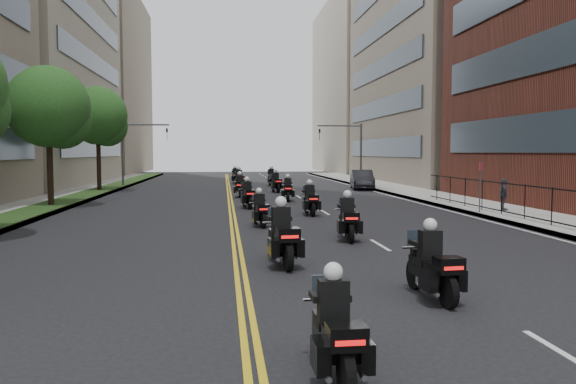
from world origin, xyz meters
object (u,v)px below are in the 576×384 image
at_px(motorcycle_3, 348,220).
at_px(motorcycle_9, 276,183).
at_px(motorcycle_4, 260,211).
at_px(motorcycle_10, 239,180).
at_px(motorcycle_8, 240,187).
at_px(motorcycle_5, 310,201).
at_px(motorcycle_7, 288,190).
at_px(motorcycle_12, 235,177).
at_px(motorcycle_6, 247,196).
at_px(motorcycle_0, 335,333).
at_px(motorcycle_1, 432,267).
at_px(motorcycle_11, 272,178).
at_px(motorcycle_2, 282,238).
at_px(pedestrian_c, 504,194).
at_px(parked_sedan, 362,180).

xyz_separation_m(motorcycle_3, motorcycle_9, (-0.32, 23.31, 0.01)).
height_order(motorcycle_4, motorcycle_10, motorcycle_10).
bearing_deg(motorcycle_8, motorcycle_5, -73.09).
xyz_separation_m(motorcycle_7, motorcycle_8, (-2.87, 3.43, 0.02)).
bearing_deg(motorcycle_7, motorcycle_12, 103.08).
distance_m(motorcycle_7, motorcycle_8, 4.47).
relative_size(motorcycle_4, motorcycle_6, 0.92).
height_order(motorcycle_0, motorcycle_1, motorcycle_1).
xyz_separation_m(motorcycle_6, motorcycle_8, (-0.19, 7.59, 0.01)).
distance_m(motorcycle_7, motorcycle_10, 11.77).
relative_size(motorcycle_0, motorcycle_11, 0.85).
height_order(motorcycle_2, motorcycle_9, motorcycle_2).
bearing_deg(motorcycle_11, motorcycle_1, -94.37).
relative_size(motorcycle_11, pedestrian_c, 1.56).
distance_m(motorcycle_12, pedestrian_c, 30.72).
relative_size(motorcycle_0, motorcycle_10, 0.83).
bearing_deg(parked_sedan, motorcycle_0, -95.59).
distance_m(motorcycle_0, motorcycle_11, 43.14).
xyz_separation_m(motorcycle_5, motorcycle_8, (-3.05, 11.27, 0.01)).
bearing_deg(motorcycle_6, motorcycle_0, -97.17).
relative_size(motorcycle_0, motorcycle_3, 0.90).
height_order(motorcycle_0, pedestrian_c, pedestrian_c).
height_order(motorcycle_0, motorcycle_8, motorcycle_8).
bearing_deg(motorcycle_8, motorcycle_7, -48.25).
bearing_deg(motorcycle_0, motorcycle_7, 83.98).
distance_m(motorcycle_1, parked_sedan, 34.57).
xyz_separation_m(motorcycle_9, pedestrian_c, (9.87, -15.87, 0.25)).
xyz_separation_m(motorcycle_9, parked_sedan, (7.33, 2.66, 0.10)).
height_order(motorcycle_1, motorcycle_11, motorcycle_11).
xyz_separation_m(motorcycle_3, motorcycle_7, (-0.29, 15.63, -0.02)).
bearing_deg(motorcycle_7, pedestrian_c, -34.84).
bearing_deg(motorcycle_7, motorcycle_5, -83.78).
relative_size(motorcycle_1, motorcycle_4, 1.07).
bearing_deg(motorcycle_2, motorcycle_10, 85.16).
xyz_separation_m(motorcycle_1, motorcycle_9, (-0.33, 31.19, 0.03)).
bearing_deg(motorcycle_11, motorcycle_2, -98.76).
bearing_deg(motorcycle_6, motorcycle_2, -96.66).
bearing_deg(motorcycle_1, motorcycle_6, 94.65).
bearing_deg(parked_sedan, motorcycle_7, -116.22).
height_order(motorcycle_0, parked_sedan, parked_sedan).
bearing_deg(motorcycle_12, motorcycle_0, -95.27).
bearing_deg(motorcycle_4, motorcycle_1, -84.23).
bearing_deg(motorcycle_11, motorcycle_10, -129.40).
height_order(motorcycle_11, parked_sedan, motorcycle_11).
xyz_separation_m(motorcycle_10, motorcycle_11, (3.03, 4.31, -0.02)).
height_order(motorcycle_2, motorcycle_5, motorcycle_2).
xyz_separation_m(motorcycle_11, parked_sedan, (6.95, -5.44, 0.08)).
relative_size(motorcycle_9, parked_sedan, 0.49).
relative_size(motorcycle_2, motorcycle_7, 1.10).
distance_m(motorcycle_4, pedestrian_c, 12.82).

